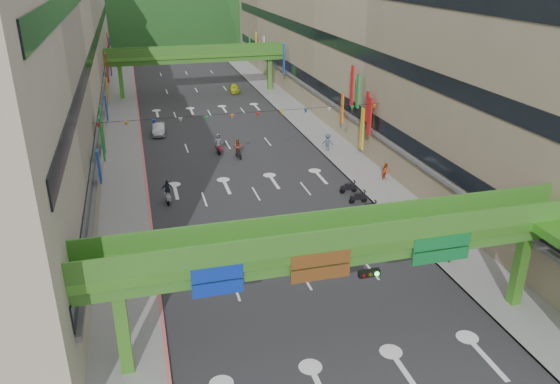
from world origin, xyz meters
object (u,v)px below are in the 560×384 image
(pedestrian_red, at_px, (386,172))
(scooter_rider_near, at_px, (279,240))
(overpass_near, at_px, (364,255))
(car_silver, at_px, (159,129))
(car_yellow, at_px, (234,88))
(scooter_rider_mid, at_px, (238,148))

(pedestrian_red, bearing_deg, scooter_rider_near, -176.06)
(scooter_rider_near, xyz_separation_m, pedestrian_red, (12.91, 10.26, -0.10))
(overpass_near, bearing_deg, pedestrian_red, 61.31)
(overpass_near, xyz_separation_m, car_silver, (-7.93, 40.54, -4.56))
(overpass_near, distance_m, scooter_rider_near, 11.32)
(car_yellow, height_order, pedestrian_red, pedestrian_red)
(overpass_near, xyz_separation_m, scooter_rider_mid, (-0.61, 30.18, -4.16))
(scooter_rider_near, relative_size, scooter_rider_mid, 0.94)
(overpass_near, distance_m, scooter_rider_mid, 30.47)
(car_silver, bearing_deg, overpass_near, -74.14)
(overpass_near, height_order, scooter_rider_near, overpass_near)
(car_silver, bearing_deg, pedestrian_red, -41.31)
(scooter_rider_near, distance_m, scooter_rider_mid, 19.88)
(car_yellow, bearing_deg, scooter_rider_mid, -93.86)
(pedestrian_red, bearing_deg, car_yellow, 65.20)
(scooter_rider_near, height_order, scooter_rider_mid, scooter_rider_mid)
(pedestrian_red, bearing_deg, scooter_rider_mid, 106.53)
(scooter_rider_mid, bearing_deg, scooter_rider_near, -92.97)
(car_yellow, distance_m, pedestrian_red, 39.72)
(car_silver, xyz_separation_m, pedestrian_red, (19.20, -19.95, 0.14))
(overpass_near, relative_size, car_silver, 7.20)
(scooter_rider_mid, bearing_deg, overpass_near, -88.84)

